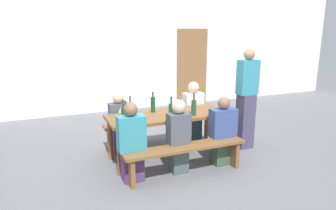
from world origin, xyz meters
name	(u,v)px	position (x,y,z in m)	size (l,w,h in m)	color
ground_plane	(168,158)	(0.00, 0.00, 0.00)	(24.00, 24.00, 0.00)	slate
back_wall	(117,49)	(0.00, 3.44, 1.60)	(14.00, 0.20, 3.20)	white
wooden_door	(192,67)	(2.10, 3.30, 1.05)	(0.90, 0.06, 2.10)	olive
tasting_table	(168,119)	(0.00, 0.00, 0.66)	(1.93, 0.73, 0.75)	brown
bench_near	(186,152)	(0.00, -0.66, 0.35)	(1.83, 0.30, 0.45)	brown
bench_far	(154,126)	(0.00, 0.66, 0.35)	(1.83, 0.30, 0.45)	brown
wine_bottle_0	(194,107)	(0.35, -0.21, 0.88)	(0.08, 0.08, 0.35)	#234C2D
wine_bottle_1	(153,104)	(-0.18, 0.21, 0.88)	(0.07, 0.07, 0.33)	#194723
wine_bottle_2	(130,109)	(-0.58, 0.14, 0.86)	(0.07, 0.07, 0.31)	#234C2D
wine_bottle_3	(126,115)	(-0.75, -0.22, 0.88)	(0.07, 0.07, 0.33)	#194723
wine_bottle_4	(123,113)	(-0.75, -0.08, 0.86)	(0.07, 0.07, 0.31)	#234C2D
wine_bottle_5	(171,110)	(-0.01, -0.16, 0.86)	(0.08, 0.08, 0.31)	#194723
wine_glass_0	(121,110)	(-0.74, 0.10, 0.86)	(0.06, 0.06, 0.16)	silver
wine_glass_1	(176,106)	(0.14, 0.01, 0.87)	(0.07, 0.07, 0.18)	silver
seated_guest_near_0	(132,145)	(-0.75, -0.51, 0.53)	(0.38, 0.24, 1.12)	#543363
seated_guest_near_1	(178,138)	(-0.05, -0.51, 0.53)	(0.32, 0.24, 1.10)	#495657
seated_guest_near_2	(223,133)	(0.70, -0.51, 0.50)	(0.41, 0.24, 1.08)	#3B553D
seated_guest_far_0	(119,124)	(-0.68, 0.51, 0.51)	(0.32, 0.24, 1.07)	#4B2F50
seated_guest_far_1	(193,114)	(0.71, 0.51, 0.55)	(0.36, 0.24, 1.15)	#325164
standing_host	(246,101)	(1.45, -0.08, 0.85)	(0.34, 0.24, 1.75)	#45405C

